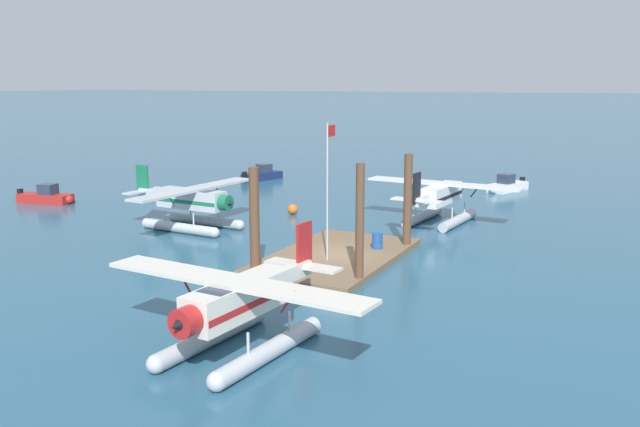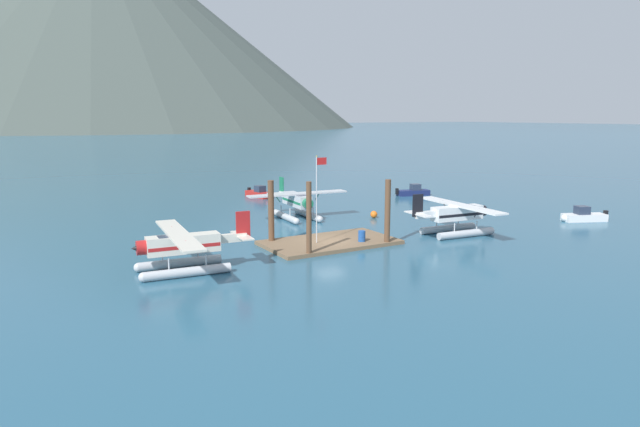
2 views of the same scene
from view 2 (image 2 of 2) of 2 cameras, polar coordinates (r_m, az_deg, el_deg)
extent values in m
plane|color=#285670|center=(45.51, 0.99, -3.15)|extent=(1200.00, 1200.00, 0.00)
cube|color=brown|center=(45.48, 0.99, -2.97)|extent=(10.67, 6.06, 0.30)
cylinder|color=brown|center=(40.87, -1.14, -0.64)|extent=(0.39, 0.39, 5.63)
cylinder|color=brown|center=(44.88, 6.92, 0.08)|extent=(0.46, 0.46, 5.35)
cylinder|color=brown|center=(45.22, -5.02, 0.11)|extent=(0.48, 0.48, 5.23)
cylinder|color=silver|center=(44.03, -0.35, 1.35)|extent=(0.08, 0.08, 6.87)
cube|color=red|center=(43.89, 0.15, 5.38)|extent=(0.90, 0.03, 0.56)
sphere|color=gold|center=(43.64, -0.36, 5.88)|extent=(0.10, 0.10, 0.10)
cylinder|color=#1E4C99|center=(45.16, 4.30, -2.32)|extent=(0.58, 0.58, 0.88)
torus|color=#1E4C99|center=(45.16, 4.30, -2.32)|extent=(0.62, 0.62, 0.04)
sphere|color=orange|center=(57.21, 5.53, -0.09)|extent=(0.72, 0.72, 0.72)
cone|color=#424C47|center=(531.69, -21.66, 17.57)|extent=(431.72, 431.72, 172.12)
cylinder|color=#B7BABF|center=(51.44, 12.90, -1.50)|extent=(5.64, 1.15, 0.64)
sphere|color=#B7BABF|center=(53.18, 15.30, -1.23)|extent=(0.64, 0.64, 0.64)
cylinder|color=#B7BABF|center=(49.53, 14.66, -2.01)|extent=(5.64, 1.15, 0.64)
sphere|color=#B7BABF|center=(51.33, 17.08, -1.71)|extent=(0.64, 0.64, 0.64)
cylinder|color=#B7BABF|center=(52.05, 13.98, -0.66)|extent=(0.10, 0.10, 0.70)
cylinder|color=#B7BABF|center=(50.60, 11.86, -0.87)|extent=(0.10, 0.10, 0.70)
cylinder|color=#B7BABF|center=(50.16, 15.76, -1.13)|extent=(0.10, 0.10, 0.70)
cylinder|color=#B7BABF|center=(48.66, 13.60, -1.38)|extent=(0.10, 0.10, 0.70)
cube|color=white|center=(50.18, 13.84, 0.06)|extent=(4.89, 1.67, 1.20)
cube|color=black|center=(50.20, 13.84, -0.05)|extent=(4.80, 1.68, 0.24)
cube|color=#283347|center=(50.80, 14.81, 0.52)|extent=(1.19, 1.15, 0.56)
cube|color=white|center=(50.26, 14.14, 0.84)|extent=(2.34, 10.48, 0.14)
cylinder|color=black|center=(52.02, 12.61, 0.83)|extent=(0.14, 0.63, 0.84)
cylinder|color=black|center=(48.65, 15.75, 0.07)|extent=(0.14, 0.63, 0.84)
cylinder|color=black|center=(51.90, 16.18, 0.28)|extent=(0.68, 1.01, 0.96)
cone|color=black|center=(52.19, 16.55, 0.31)|extent=(0.38, 0.39, 0.36)
cube|color=white|center=(48.23, 10.82, -0.10)|extent=(2.23, 0.64, 0.56)
cube|color=black|center=(47.57, 9.98, 0.82)|extent=(1.01, 0.21, 1.90)
cube|color=white|center=(47.75, 10.05, -0.06)|extent=(1.09, 3.26, 0.10)
cylinder|color=#B7BABF|center=(57.00, -1.22, -0.13)|extent=(1.08, 5.63, 0.64)
sphere|color=#B7BABF|center=(54.50, -0.01, -0.60)|extent=(0.64, 0.64, 0.64)
cylinder|color=#B7BABF|center=(56.04, -3.55, -0.32)|extent=(1.08, 5.63, 0.64)
sphere|color=#B7BABF|center=(53.49, -2.43, -0.81)|extent=(0.64, 0.64, 0.64)
cylinder|color=#B7BABF|center=(55.81, -0.72, 0.35)|extent=(0.10, 0.10, 0.70)
cylinder|color=#B7BABF|center=(57.97, -1.71, 0.72)|extent=(0.10, 0.10, 0.70)
cylinder|color=#B7BABF|center=(54.83, -3.09, 0.16)|extent=(0.10, 0.10, 0.70)
cylinder|color=#B7BABF|center=(57.02, -4.01, 0.54)|extent=(0.10, 0.10, 0.70)
cube|color=silver|center=(56.24, -2.39, 1.40)|extent=(1.61, 4.88, 1.20)
cube|color=#196B47|center=(56.26, -2.39, 1.30)|extent=(1.63, 4.79, 0.24)
cube|color=#283347|center=(55.21, -1.95, 1.59)|extent=(1.14, 1.18, 0.56)
cube|color=silver|center=(55.87, -2.27, 2.04)|extent=(10.48, 2.21, 0.14)
cylinder|color=#196B47|center=(56.81, -0.23, 1.84)|extent=(0.63, 0.13, 0.84)
cylinder|color=#196B47|center=(55.10, -4.37, 1.55)|extent=(0.63, 0.13, 0.84)
cylinder|color=#196B47|center=(53.80, -1.26, 1.01)|extent=(1.00, 0.67, 0.96)
cone|color=black|center=(53.39, -1.06, 0.94)|extent=(0.39, 0.38, 0.36)
cube|color=silver|center=(59.20, -3.62, 1.92)|extent=(0.61, 2.23, 0.56)
cube|color=#196B47|center=(59.91, -3.96, 2.84)|extent=(0.20, 1.01, 1.90)
cube|color=silver|center=(59.92, -3.91, 2.11)|extent=(3.25, 1.05, 0.10)
cylinder|color=#B7BABF|center=(37.41, -13.35, -5.85)|extent=(5.64, 1.16, 0.64)
sphere|color=#B7BABF|center=(37.01, -17.62, -6.23)|extent=(0.64, 0.64, 0.64)
cylinder|color=#B7BABF|center=(39.79, -14.07, -4.93)|extent=(5.64, 1.16, 0.64)
sphere|color=#B7BABF|center=(39.40, -18.08, -5.27)|extent=(0.64, 0.64, 0.64)
cylinder|color=#B7BABF|center=(37.04, -15.21, -5.02)|extent=(0.10, 0.10, 0.70)
cylinder|color=#B7BABF|center=(37.48, -11.59, -4.69)|extent=(0.10, 0.10, 0.70)
cylinder|color=#B7BABF|center=(39.43, -15.82, -4.14)|extent=(0.10, 0.10, 0.70)
cylinder|color=#B7BABF|center=(39.84, -12.41, -3.84)|extent=(0.10, 0.10, 0.70)
cube|color=silver|center=(38.21, -13.82, -3.03)|extent=(4.89, 1.68, 1.20)
cube|color=#B21E1E|center=(38.23, -13.81, -3.18)|extent=(4.80, 1.69, 0.24)
cube|color=#283347|center=(37.96, -15.44, -2.68)|extent=(1.19, 1.15, 0.56)
cube|color=silver|center=(38.01, -14.30, -2.08)|extent=(2.36, 10.49, 0.14)
cylinder|color=#B21E1E|center=(35.97, -13.64, -3.29)|extent=(0.14, 0.63, 0.84)
cylinder|color=#B21E1E|center=(40.20, -14.86, -1.94)|extent=(0.14, 0.63, 0.84)
cylinder|color=#B21E1E|center=(37.82, -17.84, -3.36)|extent=(0.69, 1.01, 0.96)
cone|color=black|center=(37.77, -18.52, -3.42)|extent=(0.38, 0.39, 0.36)
cube|color=silver|center=(38.89, -9.12, -2.48)|extent=(2.23, 0.64, 0.56)
cube|color=#B21E1E|center=(38.96, -7.88, -1.15)|extent=(1.01, 0.21, 1.90)
cube|color=silver|center=(39.09, -7.99, -2.24)|extent=(1.10, 3.26, 0.10)
cube|color=navy|center=(73.96, 9.51, 2.11)|extent=(4.45, 2.54, 0.70)
sphere|color=navy|center=(74.84, 10.98, 2.16)|extent=(0.70, 0.70, 0.70)
cube|color=#283347|center=(73.98, 9.74, 2.70)|extent=(1.45, 1.37, 0.80)
cube|color=black|center=(73.02, 7.88, 2.25)|extent=(0.40, 0.43, 0.80)
cube|color=silver|center=(61.25, 25.42, -0.37)|extent=(4.45, 2.98, 0.70)
sphere|color=silver|center=(60.14, 23.74, -0.42)|extent=(0.70, 0.70, 0.70)
cube|color=#283347|center=(60.97, 25.24, 0.32)|extent=(1.53, 1.47, 0.80)
cube|color=black|center=(62.48, 27.19, -0.08)|extent=(0.43, 0.45, 0.80)
cube|color=#B2231E|center=(71.92, -6.29, 1.97)|extent=(2.19, 4.39, 0.70)
sphere|color=#B2231E|center=(70.19, -5.34, 1.79)|extent=(0.70, 0.70, 0.70)
cube|color=#283347|center=(71.57, -6.16, 2.54)|extent=(1.29, 1.37, 0.80)
cube|color=black|center=(73.78, -7.27, 2.35)|extent=(0.41, 0.38, 0.80)
camera|label=1|loc=(25.34, -49.49, 3.81)|focal=37.70mm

